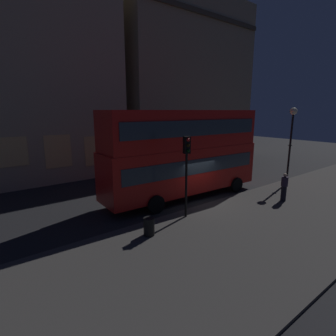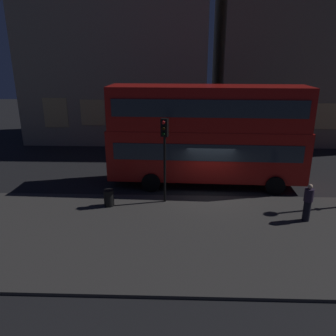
{
  "view_description": "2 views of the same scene",
  "coord_description": "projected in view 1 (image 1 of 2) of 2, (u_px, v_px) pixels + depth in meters",
  "views": [
    {
      "loc": [
        -10.95,
        -10.98,
        5.54
      ],
      "look_at": [
        -1.97,
        0.64,
        2.32
      ],
      "focal_mm": 28.04,
      "sensor_mm": 36.0,
      "label": 1
    },
    {
      "loc": [
        -1.67,
        -16.65,
        7.08
      ],
      "look_at": [
        -2.23,
        -0.07,
        1.45
      ],
      "focal_mm": 35.56,
      "sensor_mm": 36.0,
      "label": 2
    }
  ],
  "objects": [
    {
      "name": "pedestrian",
      "position": [
        284.0,
        187.0,
        15.91
      ],
      "size": [
        0.39,
        0.39,
        1.73
      ],
      "rotation": [
        0.0,
        0.0,
        2.65
      ],
      "color": "black",
      "rests_on": "sidewalk_slab"
    },
    {
      "name": "traffic_light_near_kerb",
      "position": [
        187.0,
        160.0,
        13.07
      ],
      "size": [
        0.38,
        0.39,
        4.19
      ],
      "rotation": [
        0.0,
        0.0,
        -0.28
      ],
      "color": "black",
      "rests_on": "sidewalk_slab"
    },
    {
      "name": "ground_plane",
      "position": [
        200.0,
        202.0,
        16.21
      ],
      "size": [
        80.0,
        80.0,
        0.0
      ],
      "primitive_type": "plane",
      "color": "#232326"
    },
    {
      "name": "litter_bin",
      "position": [
        149.0,
        227.0,
        11.58
      ],
      "size": [
        0.49,
        0.49,
        0.81
      ],
      "primitive_type": "cylinder",
      "color": "black",
      "rests_on": "sidewalk_slab"
    },
    {
      "name": "street_lamp",
      "position": [
        292.0,
        129.0,
        18.93
      ],
      "size": [
        0.51,
        0.51,
        5.63
      ],
      "color": "black",
      "rests_on": "sidewalk_slab"
    },
    {
      "name": "building_with_clock",
      "position": [
        16.0,
        56.0,
        20.18
      ],
      "size": [
        14.94,
        7.6,
        19.23
      ],
      "color": "tan",
      "rests_on": "ground"
    },
    {
      "name": "sidewalk_slab",
      "position": [
        264.0,
        226.0,
        12.76
      ],
      "size": [
        44.0,
        7.71,
        0.12
      ],
      "primitive_type": "cube",
      "color": "#423F3D",
      "rests_on": "ground"
    },
    {
      "name": "double_decker_bus",
      "position": [
        184.0,
        150.0,
        16.5
      ],
      "size": [
        11.0,
        3.08,
        5.57
      ],
      "rotation": [
        0.0,
        0.0,
        -0.04
      ],
      "color": "red",
      "rests_on": "ground"
    },
    {
      "name": "building_plain_facade",
      "position": [
        177.0,
        82.0,
        31.06
      ],
      "size": [
        16.22,
        9.52,
        17.6
      ],
      "color": "tan",
      "rests_on": "ground"
    }
  ]
}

